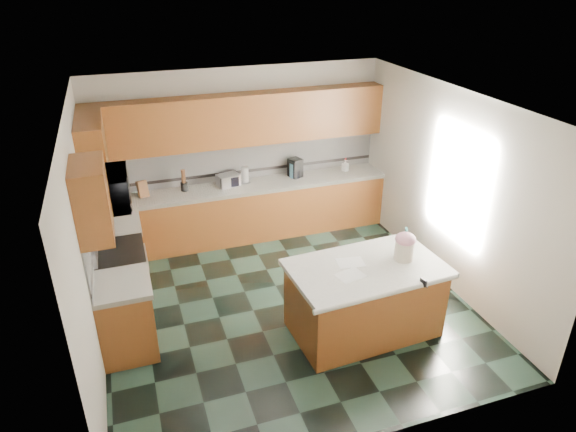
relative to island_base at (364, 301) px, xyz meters
name	(u,v)px	position (x,y,z in m)	size (l,w,h in m)	color
floor	(286,304)	(-0.73, 0.80, -0.43)	(4.60, 4.60, 0.00)	black
ceiling	(285,103)	(-0.73, 0.80, 2.27)	(4.60, 4.60, 0.00)	white
wall_back	(240,153)	(-0.73, 3.12, 0.92)	(4.60, 0.04, 2.70)	silver
wall_front	(374,329)	(-0.73, -1.52, 0.92)	(4.60, 0.04, 2.70)	silver
wall_left	(83,243)	(-3.05, 0.80, 0.92)	(0.04, 4.60, 2.70)	silver
wall_right	(449,189)	(1.59, 0.80, 0.92)	(0.04, 4.60, 2.70)	silver
back_base_cab	(247,213)	(-0.73, 2.80, 0.00)	(4.60, 0.60, 0.86)	#341A09
back_countertop	(246,187)	(-0.73, 2.80, 0.46)	(4.60, 0.64, 0.06)	white
back_upper_cab	(241,120)	(-0.73, 2.94, 1.51)	(4.60, 0.33, 0.78)	#341A09
back_backsplash	(240,160)	(-0.73, 3.09, 0.81)	(4.60, 0.02, 0.63)	silver
back_accent_band	(241,172)	(-0.73, 3.08, 0.61)	(4.60, 0.01, 0.05)	black
left_base_cab_rear	(121,254)	(-2.73, 2.09, 0.00)	(0.60, 0.82, 0.86)	#341A09
left_counter_rear	(116,225)	(-2.73, 2.09, 0.46)	(0.64, 0.82, 0.06)	white
left_base_cab_front	(127,318)	(-2.73, 0.56, 0.00)	(0.60, 0.72, 0.86)	#341A09
left_counter_front	(121,285)	(-2.73, 0.56, 0.46)	(0.64, 0.72, 0.06)	white
left_backsplash	(89,229)	(-3.02, 1.35, 0.81)	(0.02, 2.30, 0.63)	silver
left_accent_band	(92,244)	(-3.01, 1.35, 0.61)	(0.01, 2.30, 0.05)	black
left_upper_cab_rear	(92,149)	(-2.86, 2.23, 1.51)	(0.33, 1.09, 0.78)	#341A09
left_upper_cab_front	(92,200)	(-2.86, 0.56, 1.51)	(0.33, 0.72, 0.78)	#341A09
range_body	(123,283)	(-2.73, 1.30, 0.01)	(0.60, 0.76, 0.88)	#B7B7BC
range_oven_door	(147,282)	(-2.44, 1.30, -0.03)	(0.02, 0.68, 0.55)	black
range_cooktop	(118,252)	(-2.73, 1.30, 0.47)	(0.62, 0.78, 0.04)	black
range_handle	(146,256)	(-2.41, 1.30, 0.35)	(0.02, 0.02, 0.66)	#B7B7BC
range_backguard	(94,247)	(-2.99, 1.30, 0.59)	(0.06, 0.76, 0.18)	#B7B7BC
microwave	(107,190)	(-2.73, 1.30, 1.30)	(0.73, 0.50, 0.41)	#B7B7BC
island_base	(364,301)	(0.00, 0.00, 0.00)	(1.69, 0.97, 0.86)	#341A09
island_top	(367,268)	(0.00, 0.00, 0.46)	(1.79, 1.07, 0.06)	white
island_bullnose	(389,293)	(0.00, -0.53, 0.46)	(0.06, 0.06, 1.79)	white
treat_jar	(404,250)	(0.48, 0.00, 0.61)	(0.22, 0.22, 0.23)	beige
treat_jar_lid	(405,239)	(0.48, 0.00, 0.76)	(0.24, 0.24, 0.15)	pink
treat_jar_knob	(406,235)	(0.48, 0.00, 0.81)	(0.03, 0.03, 0.08)	tan
treat_jar_knob_end_l	(403,236)	(0.44, 0.00, 0.81)	(0.04, 0.04, 0.04)	tan
treat_jar_knob_end_r	(409,235)	(0.52, 0.00, 0.81)	(0.04, 0.04, 0.04)	tan
soap_bottle_island	(405,241)	(0.55, 0.11, 0.66)	(0.13, 0.14, 0.35)	teal
paper_sheet_a	(350,275)	(-0.27, -0.12, 0.49)	(0.31, 0.23, 0.00)	white
paper_sheet_b	(351,262)	(-0.15, 0.13, 0.49)	(0.31, 0.23, 0.00)	white
clamp_body	(423,282)	(0.43, -0.51, 0.50)	(0.03, 0.09, 0.08)	black
clamp_handle	(426,286)	(0.43, -0.57, 0.48)	(0.01, 0.01, 0.06)	black
knife_block	(143,189)	(-2.30, 2.85, 0.62)	(0.14, 0.11, 0.25)	#472814
utensil_crock	(184,186)	(-1.68, 2.88, 0.56)	(0.11, 0.11, 0.14)	black
utensil_bundle	(183,176)	(-1.68, 2.88, 0.73)	(0.06, 0.06, 0.20)	#472814
toaster_oven	(228,180)	(-0.99, 2.85, 0.59)	(0.33, 0.23, 0.19)	#B7B7BC
toaster_oven_door	(230,183)	(-0.99, 2.75, 0.59)	(0.29, 0.01, 0.15)	black
paper_towel	(245,175)	(-0.71, 2.90, 0.62)	(0.12, 0.12, 0.26)	white
paper_towel_base	(245,182)	(-0.71, 2.90, 0.50)	(0.17, 0.17, 0.01)	#B7B7BC
water_jug	(294,170)	(0.10, 2.86, 0.61)	(0.15, 0.15, 0.24)	#5491B0
water_jug_neck	(294,162)	(0.10, 2.86, 0.75)	(0.07, 0.07, 0.03)	#5491B0
coffee_maker	(295,168)	(0.13, 2.88, 0.64)	(0.18, 0.20, 0.31)	black
coffee_carafe	(296,174)	(0.13, 2.84, 0.55)	(0.13, 0.13, 0.13)	black
soap_bottle_back	(345,165)	(1.02, 2.85, 0.59)	(0.09, 0.09, 0.20)	white
soap_back_cap	(346,159)	(1.02, 2.85, 0.70)	(0.02, 0.02, 0.03)	red
window_light_proxy	(458,184)	(1.56, 0.60, 1.07)	(0.02, 1.40, 1.10)	white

